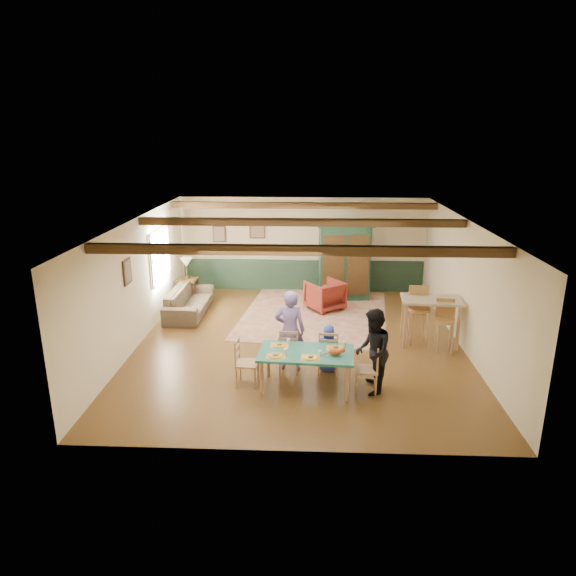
{
  "coord_description": "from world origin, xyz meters",
  "views": [
    {
      "loc": [
        0.21,
        -10.44,
        4.45
      ],
      "look_at": [
        -0.26,
        0.37,
        1.15
      ],
      "focal_mm": 32.0,
      "sensor_mm": 36.0,
      "label": 1
    }
  ],
  "objects_px": {
    "bar_stool_left": "(419,316)",
    "bar_stool_right": "(445,327)",
    "sofa": "(189,301)",
    "dining_chair_end_right": "(367,368)",
    "dining_table": "(306,370)",
    "person_child": "(329,348)",
    "dining_chair_end_left": "(247,362)",
    "table_lamp": "(187,268)",
    "person_man": "(290,330)",
    "dining_chair_far_right": "(328,351)",
    "armchair": "(325,295)",
    "armoire": "(344,261)",
    "counter_table": "(430,322)",
    "person_woman": "(373,352)",
    "cat": "(335,351)",
    "end_table": "(188,290)",
    "dining_chair_far_left": "(290,349)"
  },
  "relations": [
    {
      "from": "dining_chair_end_right",
      "to": "bar_stool_right",
      "type": "xyz_separation_m",
      "value": [
        1.81,
        1.81,
        0.12
      ]
    },
    {
      "from": "bar_stool_left",
      "to": "bar_stool_right",
      "type": "bearing_deg",
      "value": -40.36
    },
    {
      "from": "dining_chair_end_left",
      "to": "dining_chair_end_right",
      "type": "xyz_separation_m",
      "value": [
        2.14,
        -0.15,
        0.0
      ]
    },
    {
      "from": "person_man",
      "to": "cat",
      "type": "relative_size",
      "value": 4.79
    },
    {
      "from": "dining_table",
      "to": "bar_stool_left",
      "type": "bearing_deg",
      "value": 42.01
    },
    {
      "from": "dining_chair_end_left",
      "to": "dining_table",
      "type": "bearing_deg",
      "value": -90.0
    },
    {
      "from": "armoire",
      "to": "counter_table",
      "type": "xyz_separation_m",
      "value": [
        1.67,
        -3.15,
        -0.54
      ]
    },
    {
      "from": "counter_table",
      "to": "bar_stool_right",
      "type": "distance_m",
      "value": 0.45
    },
    {
      "from": "person_man",
      "to": "bar_stool_right",
      "type": "relative_size",
      "value": 1.43
    },
    {
      "from": "end_table",
      "to": "dining_chair_far_right",
      "type": "bearing_deg",
      "value": -48.75
    },
    {
      "from": "dining_chair_end_left",
      "to": "bar_stool_right",
      "type": "height_order",
      "value": "bar_stool_right"
    },
    {
      "from": "dining_table",
      "to": "person_child",
      "type": "height_order",
      "value": "person_child"
    },
    {
      "from": "dining_chair_end_right",
      "to": "person_man",
      "type": "relative_size",
      "value": 0.55
    },
    {
      "from": "dining_chair_far_left",
      "to": "person_woman",
      "type": "bearing_deg",
      "value": 156.43
    },
    {
      "from": "dining_chair_end_left",
      "to": "end_table",
      "type": "relative_size",
      "value": 1.4
    },
    {
      "from": "sofa",
      "to": "end_table",
      "type": "height_order",
      "value": "sofa"
    },
    {
      "from": "person_man",
      "to": "sofa",
      "type": "distance_m",
      "value": 4.16
    },
    {
      "from": "dining_table",
      "to": "end_table",
      "type": "height_order",
      "value": "dining_table"
    },
    {
      "from": "person_child",
      "to": "armchair",
      "type": "bearing_deg",
      "value": -86.28
    },
    {
      "from": "person_man",
      "to": "dining_chair_far_left",
      "type": "bearing_deg",
      "value": 90.0
    },
    {
      "from": "dining_chair_end_left",
      "to": "bar_stool_right",
      "type": "xyz_separation_m",
      "value": [
        3.95,
        1.66,
        0.12
      ]
    },
    {
      "from": "dining_chair_far_left",
      "to": "armoire",
      "type": "xyz_separation_m",
      "value": [
        1.31,
        4.58,
        0.62
      ]
    },
    {
      "from": "sofa",
      "to": "counter_table",
      "type": "distance_m",
      "value": 5.95
    },
    {
      "from": "dining_chair_far_left",
      "to": "counter_table",
      "type": "distance_m",
      "value": 3.3
    },
    {
      "from": "bar_stool_right",
      "to": "dining_chair_far_left",
      "type": "bearing_deg",
      "value": -156.21
    },
    {
      "from": "person_woman",
      "to": "end_table",
      "type": "height_order",
      "value": "person_woman"
    },
    {
      "from": "person_woman",
      "to": "bar_stool_left",
      "type": "xyz_separation_m",
      "value": [
        1.25,
        2.26,
        -0.14
      ]
    },
    {
      "from": "armoire",
      "to": "sofa",
      "type": "height_order",
      "value": "armoire"
    },
    {
      "from": "dining_chair_far_left",
      "to": "armchair",
      "type": "relative_size",
      "value": 1.05
    },
    {
      "from": "cat",
      "to": "table_lamp",
      "type": "distance_m",
      "value": 6.27
    },
    {
      "from": "cat",
      "to": "armchair",
      "type": "xyz_separation_m",
      "value": [
        -0.06,
        4.46,
        -0.4
      ]
    },
    {
      "from": "person_man",
      "to": "counter_table",
      "type": "bearing_deg",
      "value": -151.52
    },
    {
      "from": "dining_table",
      "to": "person_woman",
      "type": "xyz_separation_m",
      "value": [
        1.16,
        -0.08,
        0.42
      ]
    },
    {
      "from": "dining_chair_end_left",
      "to": "table_lamp",
      "type": "distance_m",
      "value": 5.3
    },
    {
      "from": "table_lamp",
      "to": "person_woman",
      "type": "bearing_deg",
      "value": -48.04
    },
    {
      "from": "dining_table",
      "to": "dining_chair_end_right",
      "type": "xyz_separation_m",
      "value": [
        1.07,
        -0.07,
        0.09
      ]
    },
    {
      "from": "sofa",
      "to": "bar_stool_left",
      "type": "distance_m",
      "value": 5.71
    },
    {
      "from": "dining_table",
      "to": "cat",
      "type": "height_order",
      "value": "cat"
    },
    {
      "from": "dining_table",
      "to": "person_woman",
      "type": "relative_size",
      "value": 1.09
    },
    {
      "from": "dining_chair_far_right",
      "to": "armchair",
      "type": "distance_m",
      "value": 3.68
    },
    {
      "from": "table_lamp",
      "to": "person_man",
      "type": "bearing_deg",
      "value": -54.11
    },
    {
      "from": "end_table",
      "to": "bar_stool_right",
      "type": "distance_m",
      "value": 6.91
    },
    {
      "from": "dining_table",
      "to": "sofa",
      "type": "bearing_deg",
      "value": 127.79
    },
    {
      "from": "dining_chair_far_right",
      "to": "cat",
      "type": "distance_m",
      "value": 0.85
    },
    {
      "from": "dining_table",
      "to": "bar_stool_left",
      "type": "relative_size",
      "value": 1.34
    },
    {
      "from": "cat",
      "to": "table_lamp",
      "type": "relative_size",
      "value": 0.58
    },
    {
      "from": "person_woman",
      "to": "dining_chair_end_right",
      "type": "bearing_deg",
      "value": -90.0
    },
    {
      "from": "dining_chair_far_left",
      "to": "sofa",
      "type": "xyz_separation_m",
      "value": [
        -2.7,
        3.2,
        -0.12
      ]
    },
    {
      "from": "dining_table",
      "to": "armoire",
      "type": "relative_size",
      "value": 0.79
    },
    {
      "from": "sofa",
      "to": "dining_chair_end_right",
      "type": "bearing_deg",
      "value": -133.57
    }
  ]
}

